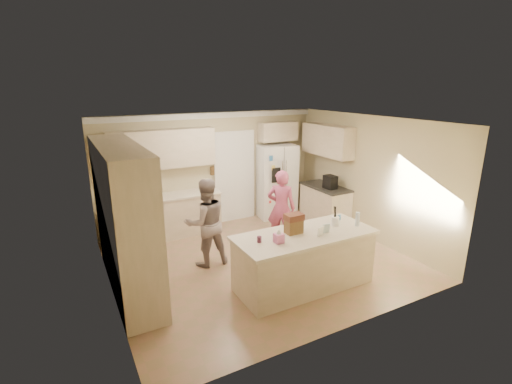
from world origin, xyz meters
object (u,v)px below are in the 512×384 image
tissue_box (279,238)px  dollhouse_body (294,227)px  utensil_crock (335,221)px  island_base (304,261)px  coffee_maker (330,182)px  teen_boy (206,222)px  teen_girl (281,208)px  refrigerator (276,181)px

tissue_box → dollhouse_body: size_ratio=0.54×
utensil_crock → island_base: bearing=-175.6°
coffee_maker → teen_boy: teen_boy is taller
coffee_maker → utensil_crock: bearing=-127.1°
dollhouse_body → teen_girl: bearing=64.6°
teen_girl → teen_boy: bearing=45.2°
coffee_maker → teen_boy: size_ratio=0.18×
teen_boy → utensil_crock: bearing=141.9°
tissue_box → teen_boy: 1.68m
island_base → teen_boy: teen_boy is taller
utensil_crock → coffee_maker: bearing=52.9°
utensil_crock → teen_girl: bearing=93.5°
teen_boy → teen_girl: bearing=-175.1°
utensil_crock → teen_girl: (-0.09, 1.54, -0.21)m
dollhouse_body → utensil_crock: bearing=-3.6°
island_base → utensil_crock: utensil_crock is taller
island_base → dollhouse_body: size_ratio=8.46×
refrigerator → teen_boy: (-2.47, -1.65, -0.09)m
tissue_box → teen_boy: (-0.56, 1.58, -0.18)m
tissue_box → dollhouse_body: (0.40, 0.20, 0.04)m
tissue_box → teen_girl: (1.11, 1.69, -0.21)m
tissue_box → dollhouse_body: bearing=26.6°
coffee_maker → teen_girl: (-1.49, -0.31, -0.28)m
tissue_box → teen_girl: 2.03m
dollhouse_body → refrigerator: bearing=63.4°
coffee_maker → tissue_box: 3.28m
island_base → teen_boy: bearing=126.8°
tissue_box → refrigerator: bearing=59.3°
island_base → teen_girl: size_ratio=1.40×
refrigerator → teen_girl: bearing=-109.5°
teen_boy → teen_girl: (1.66, 0.11, -0.03)m
island_base → teen_girl: (0.56, 1.59, 0.35)m
dollhouse_body → teen_boy: (-0.96, 1.38, -0.22)m
dollhouse_body → teen_girl: (0.71, 1.49, -0.25)m
refrigerator → coffee_maker: size_ratio=6.00×
teen_boy → coffee_maker: bearing=-171.4°
tissue_box → teen_girl: teen_girl is taller
refrigerator → utensil_crock: refrigerator is taller
island_base → utensil_crock: 0.86m
coffee_maker → dollhouse_body: 2.84m
refrigerator → tissue_box: (-1.91, -3.23, 0.10)m
tissue_box → island_base: bearing=10.3°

